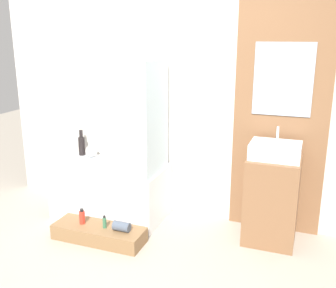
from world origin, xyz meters
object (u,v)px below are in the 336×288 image
(bathtub, at_px, (111,190))
(vase_round_light, at_px, (91,151))
(bottle_soap_primary, at_px, (82,217))
(bottle_soap_secondary, at_px, (105,222))
(sink, at_px, (275,150))
(vase_tall_dark, at_px, (82,145))
(wooden_step_bench, at_px, (99,233))

(bathtub, height_order, vase_round_light, vase_round_light)
(bathtub, relative_size, vase_round_light, 8.49)
(bottle_soap_primary, distance_m, bottle_soap_secondary, 0.25)
(vase_round_light, bearing_deg, bottle_soap_secondary, -52.56)
(bathtub, bearing_deg, sink, 2.09)
(bathtub, xyz_separation_m, sink, (1.68, 0.06, 0.61))
(vase_round_light, bearing_deg, bathtub, -30.07)
(vase_tall_dark, bearing_deg, bottle_soap_secondary, -47.28)
(bathtub, bearing_deg, bottle_soap_primary, -93.05)
(bathtub, bearing_deg, vase_round_light, 149.93)
(bathtub, xyz_separation_m, vase_round_light, (-0.35, 0.20, 0.35))
(wooden_step_bench, distance_m, vase_round_light, 1.06)
(bathtub, relative_size, wooden_step_bench, 1.30)
(bottle_soap_primary, xyz_separation_m, bottle_soap_secondary, (0.25, 0.00, -0.01))
(vase_tall_dark, distance_m, bottle_soap_secondary, 1.16)
(vase_tall_dark, height_order, bottle_soap_secondary, vase_tall_dark)
(vase_round_light, xyz_separation_m, bottle_soap_primary, (0.32, -0.74, -0.42))
(bottle_soap_primary, bearing_deg, bottle_soap_secondary, 0.00)
(vase_round_light, bearing_deg, wooden_step_bench, -55.98)
(bathtub, relative_size, vase_tall_dark, 3.93)
(wooden_step_bench, relative_size, sink, 2.00)
(bathtub, relative_size, bottle_soap_primary, 7.60)
(wooden_step_bench, relative_size, bottle_soap_primary, 5.85)
(wooden_step_bench, bearing_deg, bottle_soap_secondary, 0.00)
(sink, distance_m, vase_round_light, 2.05)
(wooden_step_bench, height_order, bottle_soap_primary, bottle_soap_primary)
(bathtub, height_order, bottle_soap_secondary, bathtub)
(wooden_step_bench, distance_m, sink, 1.84)
(wooden_step_bench, relative_size, vase_round_light, 6.53)
(sink, bearing_deg, bottle_soap_primary, -160.64)
(vase_tall_dark, bearing_deg, wooden_step_bench, -50.09)
(vase_round_light, xyz_separation_m, bottle_soap_secondary, (0.57, -0.74, -0.44))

